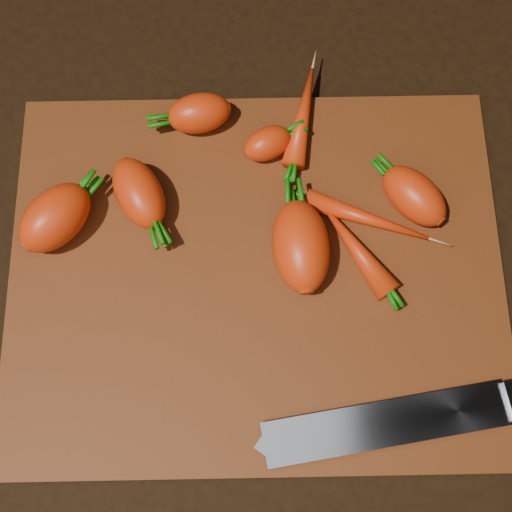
{
  "coord_description": "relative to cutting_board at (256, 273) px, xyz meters",
  "views": [
    {
      "loc": [
        -0.0,
        -0.22,
        0.7
      ],
      "look_at": [
        0.0,
        0.01,
        0.03
      ],
      "focal_mm": 50.0,
      "sensor_mm": 36.0,
      "label": 1
    }
  ],
  "objects": [
    {
      "name": "carrot_3",
      "position": [
        -0.06,
        0.17,
        0.03
      ],
      "size": [
        0.07,
        0.05,
        0.04
      ],
      "primitive_type": "ellipsoid",
      "rotation": [
        0.0,
        0.0,
        3.33
      ],
      "color": "#F1350A",
      "rests_on": "cutting_board"
    },
    {
      "name": "carrot_6",
      "position": [
        0.05,
        0.17,
        0.02
      ],
      "size": [
        0.05,
        0.12,
        0.02
      ],
      "primitive_type": "ellipsoid",
      "rotation": [
        0.0,
        0.0,
        1.36
      ],
      "color": "#F1350A",
      "rests_on": "cutting_board"
    },
    {
      "name": "carrot_5",
      "position": [
        0.16,
        0.07,
        0.03
      ],
      "size": [
        0.08,
        0.09,
        0.05
      ],
      "primitive_type": "ellipsoid",
      "rotation": [
        0.0,
        0.0,
        2.29
      ],
      "color": "#F1350A",
      "rests_on": "cutting_board"
    },
    {
      "name": "carrot_0",
      "position": [
        -0.2,
        0.05,
        0.03
      ],
      "size": [
        0.1,
        0.1,
        0.05
      ],
      "primitive_type": "ellipsoid",
      "rotation": [
        0.0,
        0.0,
        0.85
      ],
      "color": "#F1350A",
      "rests_on": "cutting_board"
    },
    {
      "name": "carrot_2",
      "position": [
        0.04,
        0.02,
        0.03
      ],
      "size": [
        0.06,
        0.1,
        0.06
      ],
      "primitive_type": "ellipsoid",
      "rotation": [
        0.0,
        0.0,
        1.65
      ],
      "color": "#F1350A",
      "rests_on": "cutting_board"
    },
    {
      "name": "knife",
      "position": [
        0.14,
        -0.15,
        0.02
      ],
      "size": [
        0.38,
        0.09,
        0.02
      ],
      "rotation": [
        0.0,
        0.0,
        0.16
      ],
      "color": "gray",
      "rests_on": "cutting_board"
    },
    {
      "name": "ground",
      "position": [
        0.0,
        0.0,
        -0.01
      ],
      "size": [
        2.0,
        2.0,
        0.01
      ],
      "primitive_type": "cube",
      "color": "black"
    },
    {
      "name": "carrot_4",
      "position": [
        0.01,
        0.14,
        0.02
      ],
      "size": [
        0.06,
        0.05,
        0.03
      ],
      "primitive_type": "ellipsoid",
      "rotation": [
        0.0,
        0.0,
        0.47
      ],
      "color": "#F1350A",
      "rests_on": "cutting_board"
    },
    {
      "name": "carrot_8",
      "position": [
        0.1,
        0.01,
        0.02
      ],
      "size": [
        0.08,
        0.1,
        0.03
      ],
      "primitive_type": "ellipsoid",
      "rotation": [
        0.0,
        0.0,
        2.14
      ],
      "color": "#F1350A",
      "rests_on": "cutting_board"
    },
    {
      "name": "cutting_board",
      "position": [
        0.0,
        0.0,
        0.0
      ],
      "size": [
        0.5,
        0.4,
        0.01
      ],
      "primitive_type": "cube",
      "color": "brown",
      "rests_on": "ground"
    },
    {
      "name": "carrot_1",
      "position": [
        -0.12,
        0.08,
        0.03
      ],
      "size": [
        0.08,
        0.09,
        0.05
      ],
      "primitive_type": "ellipsoid",
      "rotation": [
        0.0,
        0.0,
        -1.13
      ],
      "color": "#F1350A",
      "rests_on": "cutting_board"
    },
    {
      "name": "carrot_7",
      "position": [
        0.11,
        0.05,
        0.02
      ],
      "size": [
        0.13,
        0.07,
        0.02
      ],
      "primitive_type": "ellipsoid",
      "rotation": [
        0.0,
        0.0,
        -0.36
      ],
      "color": "#F1350A",
      "rests_on": "cutting_board"
    }
  ]
}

